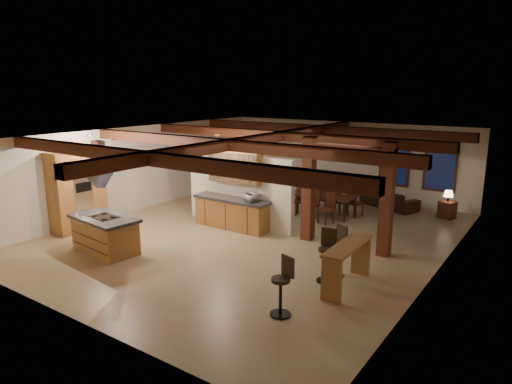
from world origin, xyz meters
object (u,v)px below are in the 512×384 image
at_px(bar_counter, 348,258).
at_px(dining_table, 325,206).
at_px(sofa, 389,199).
at_px(kitchen_island, 105,234).

bearing_deg(bar_counter, dining_table, 120.82).
relative_size(sofa, bar_counter, 1.13).
height_order(sofa, bar_counter, bar_counter).
height_order(kitchen_island, sofa, kitchen_island).
distance_m(kitchen_island, sofa, 9.76).
bearing_deg(sofa, bar_counter, 124.72).
bearing_deg(sofa, kitchen_island, 84.96).
xyz_separation_m(kitchen_island, dining_table, (3.16, 6.40, -0.15)).
bearing_deg(bar_counter, sofa, 101.88).
relative_size(kitchen_island, sofa, 0.96).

